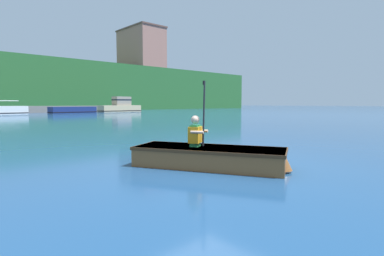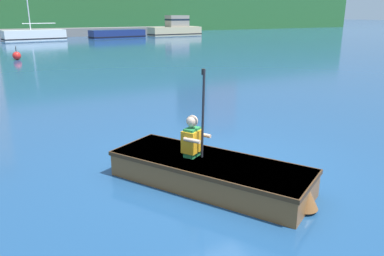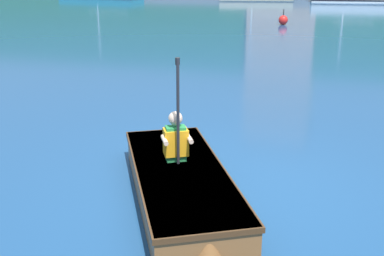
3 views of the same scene
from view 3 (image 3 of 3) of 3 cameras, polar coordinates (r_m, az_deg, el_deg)
ground_plane at (r=6.10m, az=3.98°, el=-7.34°), size 300.00×300.00×0.00m
rowboat_foreground at (r=5.73m, az=-1.32°, el=-6.60°), size 2.31×3.10×0.39m
person_paddler at (r=5.85m, az=-1.93°, el=-1.24°), size 0.44×0.44×1.31m
channel_buoy at (r=23.81m, az=10.76°, el=12.47°), size 0.44×0.44×0.72m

